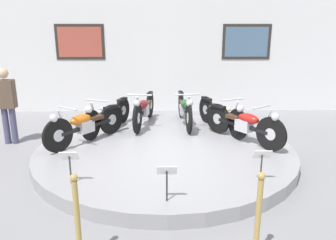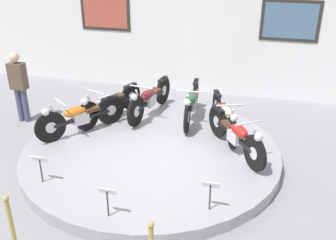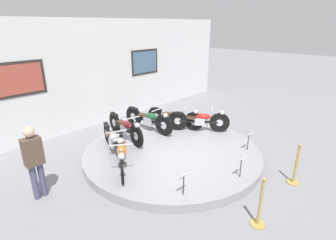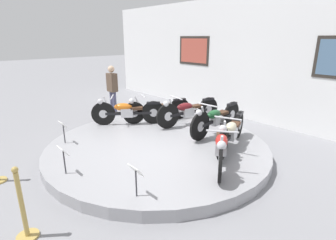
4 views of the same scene
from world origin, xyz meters
The scene contains 15 objects.
ground_plane centered at (0.00, 0.00, 0.00)m, with size 60.00×60.00×0.00m, color gray.
display_platform centered at (0.00, 0.00, 0.11)m, with size 4.90×4.90×0.22m, color #99999E.
back_wall centered at (0.00, 3.81, 1.86)m, with size 14.00×0.22×3.71m.
motorcycle_orange centered at (-1.57, 0.23, 0.60)m, with size 1.24×1.62×0.79m.
motorcycle_silver centered at (-1.26, 0.99, 0.59)m, with size 0.79×1.86×0.79m.
motorcycle_maroon centered at (-0.48, 1.46, 0.61)m, with size 0.54×2.00×0.81m.
motorcycle_green centered at (0.48, 1.46, 0.62)m, with size 0.54×2.02×0.81m.
motorcycle_cream centered at (1.26, 0.99, 0.60)m, with size 0.78×1.87×0.79m.
motorcycle_red centered at (1.57, 0.23, 0.60)m, with size 1.22×1.64×0.80m.
info_placard_front_left centered at (-1.39, -1.57, 0.58)m, with size 0.26×0.11×0.51m.
info_placard_front_centre centered at (0.00, -2.10, 0.58)m, with size 0.26×0.11×0.51m.
info_placard_front_right centered at (1.39, -1.57, 0.58)m, with size 0.26×0.11×0.51m.
visitor_standing centered at (-3.33, 0.83, 0.92)m, with size 0.36×0.22×1.63m.
stanchion_post_left_of_entry centered at (-0.93, -2.99, 0.34)m, with size 0.28×0.28×1.02m.
stanchion_post_right_of_entry centered at (0.93, -2.99, 0.34)m, with size 0.28×0.28×1.02m.
Camera 1 is at (-0.06, -5.97, 2.40)m, focal length 35.00 mm.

